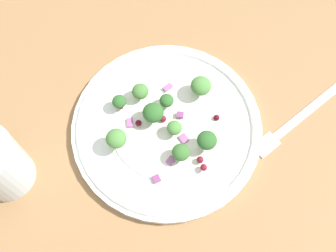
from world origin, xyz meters
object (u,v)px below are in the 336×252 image
(broccoli_floret_0, at_px, (181,152))
(fork, at_px, (298,119))
(broccoli_floret_2, at_px, (167,101))
(plate, at_px, (168,131))
(broccoli_floret_1, at_px, (140,92))

(broccoli_floret_0, relative_size, fork, 0.14)
(broccoli_floret_0, bearing_deg, fork, -91.93)
(fork, bearing_deg, broccoli_floret_2, 63.06)
(plate, relative_size, broccoli_floret_0, 10.86)
(plate, height_order, broccoli_floret_2, broccoli_floret_2)
(plate, relative_size, broccoli_floret_2, 13.17)
(broccoli_floret_1, distance_m, broccoli_floret_2, 0.04)
(broccoli_floret_1, bearing_deg, fork, -119.23)
(plate, bearing_deg, fork, -105.23)
(plate, xyz_separation_m, broccoli_floret_1, (0.06, 0.02, 0.02))
(broccoli_floret_1, xyz_separation_m, broccoli_floret_2, (-0.03, -0.03, -0.00))
(plate, xyz_separation_m, fork, (-0.05, -0.18, -0.01))
(broccoli_floret_2, distance_m, fork, 0.19)
(broccoli_floret_0, distance_m, broccoli_floret_2, 0.08)
(broccoli_floret_1, xyz_separation_m, fork, (-0.11, -0.20, -0.03))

